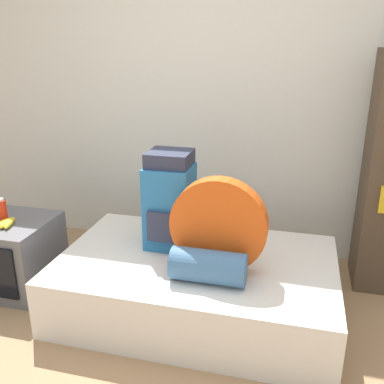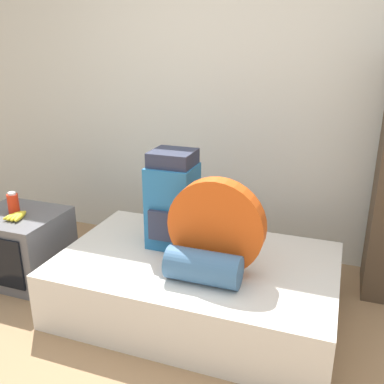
{
  "view_description": "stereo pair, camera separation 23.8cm",
  "coord_description": "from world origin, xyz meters",
  "views": [
    {
      "loc": [
        0.59,
        -1.56,
        1.71
      ],
      "look_at": [
        -0.02,
        0.84,
        0.83
      ],
      "focal_mm": 40.0,
      "sensor_mm": 36.0,
      "label": 1
    },
    {
      "loc": [
        0.82,
        -1.48,
        1.71
      ],
      "look_at": [
        -0.02,
        0.84,
        0.83
      ],
      "focal_mm": 40.0,
      "sensor_mm": 36.0,
      "label": 2
    }
  ],
  "objects": [
    {
      "name": "backpack",
      "position": [
        -0.21,
        0.98,
        0.7
      ],
      "size": [
        0.3,
        0.31,
        0.66
      ],
      "color": "#23669E",
      "rests_on": "bed"
    },
    {
      "name": "wall_back",
      "position": [
        0.0,
        1.84,
        1.3
      ],
      "size": [
        8.0,
        0.05,
        2.6
      ],
      "color": "silver",
      "rests_on": "ground_plane"
    },
    {
      "name": "tent_bag",
      "position": [
        0.17,
        0.73,
        0.68
      ],
      "size": [
        0.58,
        0.11,
        0.58
      ],
      "color": "#D14C14",
      "rests_on": "bed"
    },
    {
      "name": "canister",
      "position": [
        -1.4,
        0.8,
        0.59
      ],
      "size": [
        0.08,
        0.08,
        0.17
      ],
      "color": "red",
      "rests_on": "television"
    },
    {
      "name": "sleeping_roll",
      "position": [
        0.14,
        0.58,
        0.48
      ],
      "size": [
        0.44,
        0.2,
        0.2
      ],
      "color": "#3D668E",
      "rests_on": "bed"
    },
    {
      "name": "bed",
      "position": [
        0.01,
        0.84,
        0.19
      ],
      "size": [
        1.77,
        1.11,
        0.38
      ],
      "color": "silver",
      "rests_on": "ground_plane"
    },
    {
      "name": "banana_bunch",
      "position": [
        -1.31,
        0.73,
        0.53
      ],
      "size": [
        0.14,
        0.18,
        0.04
      ],
      "color": "yellow",
      "rests_on": "television"
    },
    {
      "name": "television",
      "position": [
        -1.38,
        0.79,
        0.26
      ],
      "size": [
        0.62,
        0.56,
        0.51
      ],
      "color": "#5B5B60",
      "rests_on": "ground_plane"
    }
  ]
}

